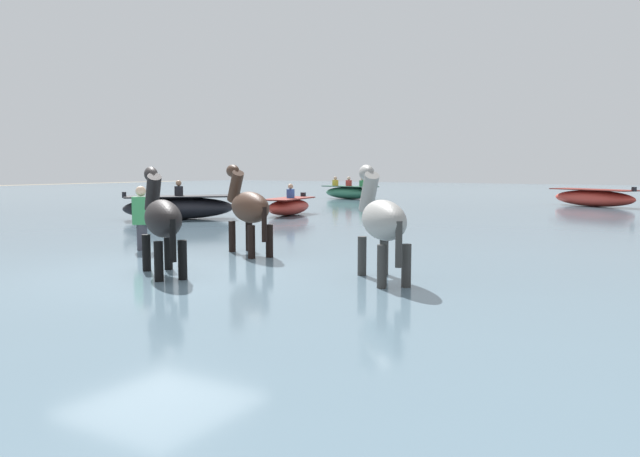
% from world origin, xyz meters
% --- Properties ---
extents(ground_plane, '(120.00, 120.00, 0.00)m').
position_xyz_m(ground_plane, '(0.00, 0.00, 0.00)').
color(ground_plane, '#756B56').
extents(water_surface, '(90.00, 90.00, 0.38)m').
position_xyz_m(water_surface, '(0.00, 10.00, 0.19)').
color(water_surface, slate).
rests_on(water_surface, ground).
extents(horse_lead_grey, '(1.51, 1.58, 2.03)m').
position_xyz_m(horse_lead_grey, '(3.18, 1.23, 1.20)').
color(horse_lead_grey, gray).
rests_on(horse_lead_grey, ground).
extents(horse_trailing_black, '(1.71, 1.27, 2.00)m').
position_xyz_m(horse_trailing_black, '(0.17, -0.08, 1.18)').
color(horse_trailing_black, black).
rests_on(horse_trailing_black, ground).
extents(horse_flank_dark_bay, '(1.78, 1.24, 2.04)m').
position_xyz_m(horse_flank_dark_bay, '(-0.09, 2.33, 1.21)').
color(horse_flank_dark_bay, '#382319').
rests_on(horse_flank_dark_bay, ground).
extents(boat_mid_channel, '(3.83, 2.86, 0.85)m').
position_xyz_m(boat_mid_channel, '(3.29, 20.95, 0.74)').
color(boat_mid_channel, '#BC382D').
rests_on(boat_mid_channel, water_surface).
extents(boat_far_inshore, '(1.42, 2.73, 1.06)m').
position_xyz_m(boat_far_inshore, '(-4.80, 10.46, 0.68)').
color(boat_far_inshore, '#BC382D').
rests_on(boat_far_inshore, water_surface).
extents(boat_far_offshore, '(3.22, 3.33, 1.20)m').
position_xyz_m(boat_far_offshore, '(-6.79, 7.32, 0.75)').
color(boat_far_offshore, black).
rests_on(boat_far_offshore, water_surface).
extents(boat_near_port, '(3.22, 1.65, 1.14)m').
position_xyz_m(boat_near_port, '(-8.23, 20.92, 0.72)').
color(boat_near_port, '#337556').
rests_on(boat_near_port, water_surface).
extents(person_wading_mid, '(0.38, 0.35, 1.63)m').
position_xyz_m(person_wading_mid, '(-2.21, 1.67, 0.87)').
color(person_wading_mid, '#383842').
rests_on(person_wading_mid, ground).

